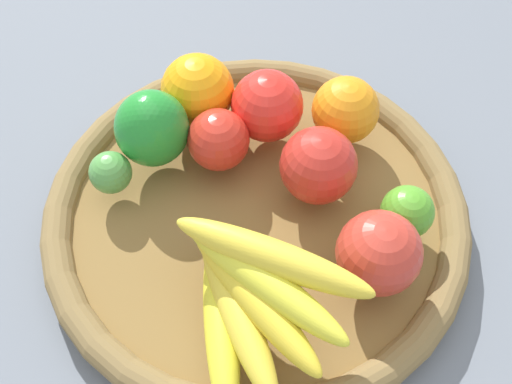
% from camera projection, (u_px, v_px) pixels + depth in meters
% --- Properties ---
extents(ground_plane, '(2.40, 2.40, 0.00)m').
position_uv_depth(ground_plane, '(256.00, 226.00, 0.67)').
color(ground_plane, slate).
rests_on(ground_plane, ground).
extents(basket, '(0.43, 0.43, 0.04)m').
position_uv_depth(basket, '(256.00, 215.00, 0.66)').
color(basket, olive).
rests_on(basket, ground_plane).
extents(apple_2, '(0.07, 0.07, 0.06)m').
position_uv_depth(apple_2, '(217.00, 141.00, 0.64)').
color(apple_2, red).
rests_on(apple_2, basket).
extents(apple_0, '(0.09, 0.09, 0.08)m').
position_uv_depth(apple_0, '(379.00, 253.00, 0.56)').
color(apple_0, red).
rests_on(apple_0, basket).
extents(banana_bunch, '(0.17, 0.18, 0.08)m').
position_uv_depth(banana_bunch, '(249.00, 293.00, 0.54)').
color(banana_bunch, yellow).
rests_on(banana_bunch, basket).
extents(lime_0, '(0.05, 0.05, 0.04)m').
position_uv_depth(lime_0, '(111.00, 172.00, 0.63)').
color(lime_0, '#519944').
rests_on(lime_0, basket).
extents(apple_1, '(0.11, 0.11, 0.08)m').
position_uv_depth(apple_1, '(267.00, 106.00, 0.66)').
color(apple_1, red).
rests_on(apple_1, basket).
extents(apple_3, '(0.10, 0.10, 0.08)m').
position_uv_depth(apple_3, '(318.00, 165.00, 0.62)').
color(apple_3, red).
rests_on(apple_3, basket).
extents(orange_0, '(0.08, 0.08, 0.07)m').
position_uv_depth(orange_0, '(345.00, 110.00, 0.66)').
color(orange_0, orange).
rests_on(orange_0, basket).
extents(bell_pepper, '(0.09, 0.09, 0.09)m').
position_uv_depth(bell_pepper, '(152.00, 129.00, 0.64)').
color(bell_pepper, '#228C2E').
rests_on(bell_pepper, basket).
extents(orange_1, '(0.11, 0.11, 0.08)m').
position_uv_depth(orange_1, '(198.00, 90.00, 0.67)').
color(orange_1, orange).
rests_on(orange_1, basket).
extents(lime_1, '(0.06, 0.06, 0.05)m').
position_uv_depth(lime_1, '(407.00, 212.00, 0.60)').
color(lime_1, '#51A129').
rests_on(lime_1, basket).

